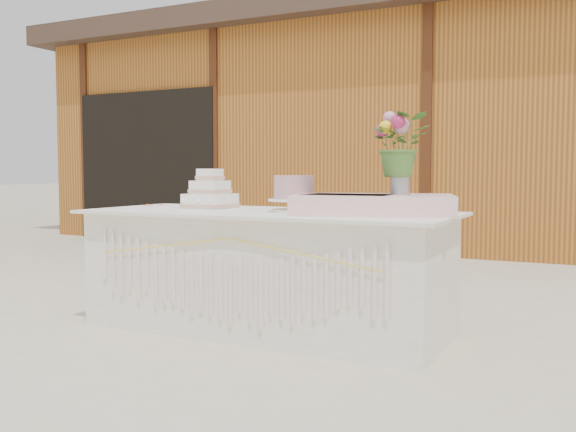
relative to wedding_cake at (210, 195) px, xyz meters
name	(u,v)px	position (x,y,z in m)	size (l,w,h in m)	color
ground	(267,329)	(0.51, -0.12, -0.86)	(80.00, 80.00, 0.00)	beige
barn	(461,127)	(0.50, 5.87, 0.81)	(12.60, 4.60, 3.30)	#A56122
cake_table	(267,270)	(0.51, -0.13, -0.48)	(2.40, 1.00, 0.77)	white
wedding_cake	(210,195)	(0.00, 0.00, 0.00)	(0.31, 0.31, 0.27)	white
pink_cake_stand	(294,191)	(0.70, -0.11, 0.04)	(0.32, 0.32, 0.23)	white
satin_runner	(373,205)	(1.23, -0.12, -0.03)	(0.93, 0.54, 0.12)	beige
flower_vase	(400,182)	(1.38, -0.08, 0.10)	(0.11, 0.11, 0.15)	#A6A6AA
bouquet	(401,137)	(1.38, -0.08, 0.36)	(0.33, 0.29, 0.37)	#44712D
loose_flowers	(150,205)	(-0.52, 0.00, -0.08)	(0.13, 0.31, 0.02)	pink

